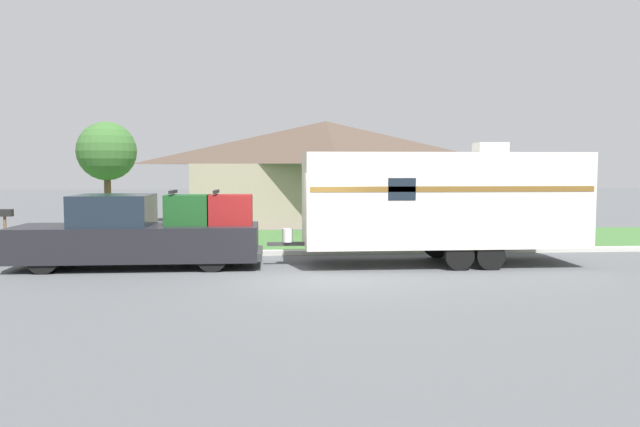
# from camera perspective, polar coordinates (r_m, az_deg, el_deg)

# --- Properties ---
(ground_plane) EXTENTS (120.00, 120.00, 0.00)m
(ground_plane) POSITION_cam_1_polar(r_m,az_deg,el_deg) (15.16, -1.24, -5.78)
(ground_plane) COLOR #515456
(curb_strip) EXTENTS (80.00, 0.30, 0.14)m
(curb_strip) POSITION_cam_1_polar(r_m,az_deg,el_deg) (18.85, -1.89, -3.57)
(curb_strip) COLOR beige
(curb_strip) RESTS_ON ground_plane
(lawn_strip) EXTENTS (80.00, 7.00, 0.03)m
(lawn_strip) POSITION_cam_1_polar(r_m,az_deg,el_deg) (22.47, -2.31, -2.44)
(lawn_strip) COLOR #3D6B33
(lawn_strip) RESTS_ON ground_plane
(house_across_street) EXTENTS (13.04, 8.04, 4.82)m
(house_across_street) POSITION_cam_1_polar(r_m,az_deg,el_deg) (30.09, 0.54, 4.03)
(house_across_street) COLOR gray
(house_across_street) RESTS_ON ground_plane
(pickup_truck) EXTENTS (6.41, 1.96, 2.04)m
(pickup_truck) POSITION_cam_1_polar(r_m,az_deg,el_deg) (17.05, -16.10, -1.82)
(pickup_truck) COLOR black
(pickup_truck) RESTS_ON ground_plane
(travel_trailer) EXTENTS (8.46, 2.47, 3.30)m
(travel_trailer) POSITION_cam_1_polar(r_m,az_deg,el_deg) (17.25, 11.04, 1.29)
(travel_trailer) COLOR black
(travel_trailer) RESTS_ON ground_plane
(mailbox) EXTENTS (0.48, 0.20, 1.37)m
(mailbox) POSITION_cam_1_polar(r_m,az_deg,el_deg) (21.20, -26.88, -0.50)
(mailbox) COLOR brown
(mailbox) RESTS_ON ground_plane
(tree_in_yard) EXTENTS (2.07, 2.07, 4.23)m
(tree_in_yard) POSITION_cam_1_polar(r_m,az_deg,el_deg) (23.32, -18.93, 5.34)
(tree_in_yard) COLOR brown
(tree_in_yard) RESTS_ON ground_plane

